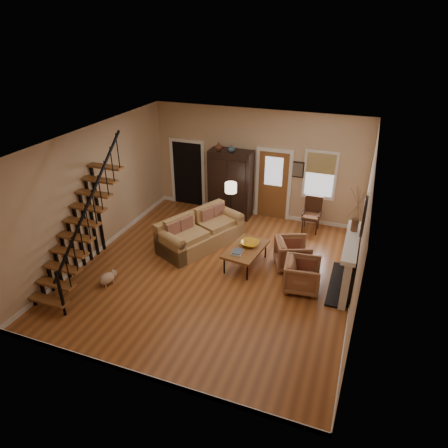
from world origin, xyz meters
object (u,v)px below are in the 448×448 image
(armoire, at_px, (231,184))
(coffee_table, at_px, (246,257))
(armchair_left, at_px, (302,275))
(sofa, at_px, (201,231))
(armchair_right, at_px, (293,254))
(side_chair, at_px, (311,215))
(floor_lamp, at_px, (231,207))

(armoire, distance_m, coffee_table, 3.03)
(coffee_table, distance_m, armchair_left, 1.59)
(coffee_table, bearing_deg, armoire, 116.96)
(sofa, height_order, coffee_table, sofa)
(armchair_left, relative_size, armchair_right, 0.98)
(side_chair, bearing_deg, armchair_left, -84.43)
(sofa, relative_size, armchair_right, 2.86)
(armoire, distance_m, armchair_left, 4.25)
(side_chair, bearing_deg, floor_lamp, -161.94)
(armchair_left, height_order, floor_lamp, floor_lamp)
(armoire, xyz_separation_m, armchair_left, (2.83, -3.09, -0.68))
(sofa, bearing_deg, coffee_table, 5.08)
(side_chair, bearing_deg, sofa, -144.83)
(armchair_left, relative_size, side_chair, 0.80)
(sofa, distance_m, side_chair, 3.27)
(sofa, distance_m, coffee_table, 1.55)
(sofa, bearing_deg, armchair_left, 6.03)
(armchair_left, xyz_separation_m, side_chair, (-0.28, 2.89, 0.14))
(coffee_table, bearing_deg, armchair_left, -18.01)
(coffee_table, relative_size, floor_lamp, 0.90)
(floor_lamp, bearing_deg, armoire, 109.53)
(armchair_left, xyz_separation_m, floor_lamp, (-2.50, 2.17, 0.37))
(armoire, xyz_separation_m, coffee_table, (1.32, -2.60, -0.80))
(armoire, relative_size, side_chair, 2.06)
(armoire, height_order, coffee_table, armoire)
(armchair_right, bearing_deg, sofa, 64.30)
(sofa, relative_size, armchair_left, 2.91)
(armoire, distance_m, floor_lamp, 1.03)
(armchair_right, relative_size, floor_lamp, 0.56)
(sofa, bearing_deg, floor_lamp, 93.76)
(coffee_table, bearing_deg, sofa, 160.12)
(floor_lamp, bearing_deg, coffee_table, -59.32)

